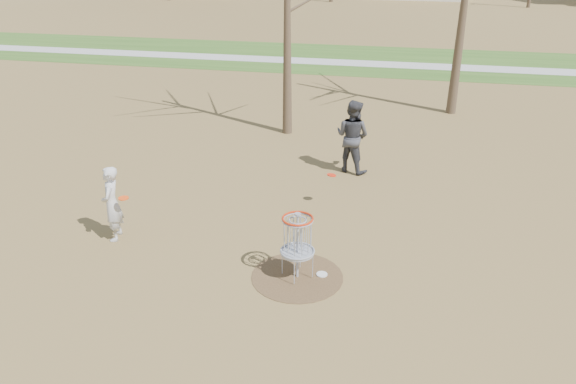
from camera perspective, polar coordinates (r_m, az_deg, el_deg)
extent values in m
plane|color=brown|center=(11.08, 0.94, -8.61)|extent=(160.00, 160.00, 0.00)
cube|color=#2D5119|center=(30.74, 8.66, 13.12)|extent=(160.00, 8.00, 0.01)
cube|color=#9E9E99|center=(29.76, 8.53, 12.76)|extent=(160.00, 1.50, 0.01)
cylinder|color=#47331E|center=(11.07, 0.94, -8.59)|extent=(1.80, 1.80, 0.01)
imported|color=silver|center=(12.58, -17.47, -1.14)|extent=(0.54, 0.69, 1.67)
imported|color=#38393E|center=(15.60, 6.55, 5.65)|extent=(1.22, 1.10, 2.04)
cylinder|color=silver|center=(11.13, 3.46, -8.34)|extent=(0.22, 0.22, 0.02)
cylinder|color=red|center=(13.50, 4.45, 1.73)|extent=(0.22, 0.22, 0.07)
cylinder|color=#FB450D|center=(12.23, -16.37, -0.60)|extent=(0.22, 0.22, 0.02)
cylinder|color=#9EA3AD|center=(10.72, 0.97, -5.60)|extent=(0.05, 0.05, 1.35)
cylinder|color=#9EA3AD|center=(10.78, 0.96, -6.17)|extent=(0.64, 0.64, 0.04)
torus|color=#9EA3AD|center=(10.44, 0.99, -2.87)|extent=(0.60, 0.60, 0.04)
torus|color=red|center=(10.42, 0.99, -2.70)|extent=(0.60, 0.60, 0.04)
cone|color=#382B1E|center=(18.13, -0.08, 17.37)|extent=(0.32, 0.32, 7.50)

